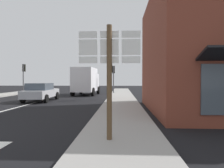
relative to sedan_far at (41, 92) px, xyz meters
The scene contains 10 objects.
ground_plane 0.79m from the sedan_far, 81.69° to the right, with size 80.00×80.00×0.00m, color black.
sidewalk_right 6.97m from the sedan_far, 18.70° to the right, with size 2.48×44.00×0.14m, color #9E9B96.
lane_centre_stripe 4.29m from the sedan_far, 89.56° to the right, with size 0.16×12.00×0.01m, color silver.
brick_storefront_right 13.20m from the sedan_far, 20.14° to the right, with size 8.01×8.86×6.41m.
sedan_far is the anchor object (origin of this frame).
delivery_truck 6.87m from the sedan_far, 68.14° to the left, with size 2.70×5.11×3.05m.
route_sign_post 12.00m from the sedan_far, 58.40° to the right, with size 1.66×0.14×3.20m.
traffic_light_far_left 9.87m from the sedan_far, 125.11° to the left, with size 0.30×0.49×3.67m.
traffic_light_far_right 9.83m from the sedan_far, 54.41° to the left, with size 0.30×0.49×3.43m.
traffic_light_near_right 6.02m from the sedan_far, 13.20° to the left, with size 0.30×0.49×3.30m.
Camera 1 is at (6.54, -5.05, 1.74)m, focal length 30.62 mm.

